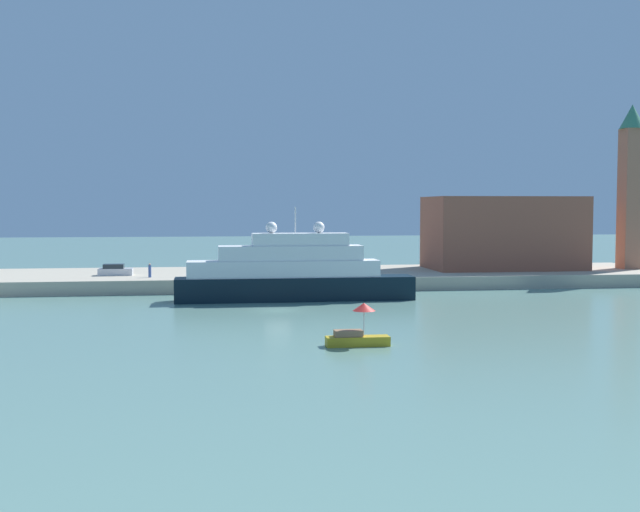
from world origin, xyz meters
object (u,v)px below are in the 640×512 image
at_px(harbor_building, 503,233).
at_px(parked_car, 115,270).
at_px(bell_tower, 631,181).
at_px(small_motorboat, 358,332).
at_px(large_yacht, 292,274).
at_px(person_figure, 150,271).
at_px(mooring_bollard, 322,274).

relative_size(harbor_building, parked_car, 4.90).
height_order(harbor_building, bell_tower, bell_tower).
xyz_separation_m(small_motorboat, bell_tower, (47.24, 45.85, 12.91)).
bearing_deg(bell_tower, small_motorboat, -135.86).
bearing_deg(parked_car, large_yacht, -36.90).
relative_size(harbor_building, person_figure, 11.93).
xyz_separation_m(person_figure, mooring_bollard, (20.82, -3.45, -0.36)).
distance_m(small_motorboat, parked_car, 50.23).
relative_size(large_yacht, small_motorboat, 5.55).
relative_size(harbor_building, bell_tower, 0.91).
relative_size(bell_tower, parked_car, 5.38).
distance_m(person_figure, mooring_bollard, 21.11).
xyz_separation_m(small_motorboat, person_figure, (-18.14, 41.23, 1.43)).
height_order(small_motorboat, harbor_building, harbor_building).
xyz_separation_m(large_yacht, parked_car, (-20.83, 15.64, -0.67)).
height_order(harbor_building, parked_car, harbor_building).
xyz_separation_m(small_motorboat, harbor_building, (29.76, 48.33, 5.65)).
bearing_deg(bell_tower, parked_car, -179.14).
distance_m(large_yacht, bell_tower, 53.02).
bearing_deg(small_motorboat, harbor_building, 58.37).
bearing_deg(bell_tower, harbor_building, 171.92).
relative_size(small_motorboat, harbor_building, 0.23).
bearing_deg(bell_tower, mooring_bollard, -169.73).
bearing_deg(small_motorboat, mooring_bollard, 85.94).
xyz_separation_m(large_yacht, person_figure, (-16.27, 12.07, -0.48)).
height_order(bell_tower, parked_car, bell_tower).
height_order(harbor_building, person_figure, harbor_building).
bearing_deg(small_motorboat, parked_car, 116.88).
bearing_deg(person_figure, harbor_building, 8.43).
relative_size(small_motorboat, bell_tower, 0.21).
distance_m(harbor_building, parked_car, 52.77).
relative_size(harbor_building, mooring_bollard, 23.16).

